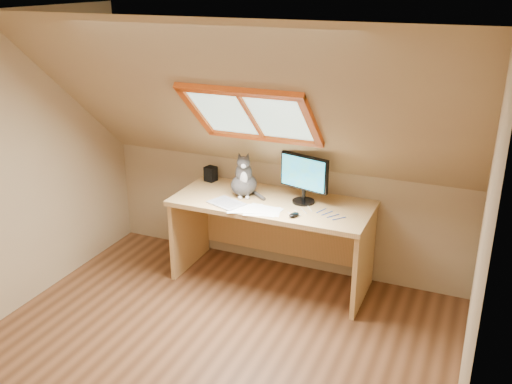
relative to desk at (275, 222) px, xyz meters
The scene contains 10 objects.
ground 1.56m from the desk, 91.76° to the right, with size 3.50×3.50×0.00m, color brown.
room_shell 1.78m from the desk, 91.65° to the right, with size 3.52×3.52×2.41m.
desk is the anchor object (origin of this frame).
monitor 0.55m from the desk, ahead, with size 0.45×0.19×0.42m.
cat 0.48m from the desk, behind, with size 0.31×0.34×0.41m.
desk_speaker 0.81m from the desk, 166.28° to the left, with size 0.10×0.10×0.14m, color black.
graphics_tablet 0.50m from the desk, 139.08° to the right, with size 0.29×0.21×0.01m, color #B2B2B7.
mouse 0.50m from the desk, 48.10° to the right, with size 0.06×0.11×0.03m, color black.
papers 0.41m from the desk, 98.34° to the right, with size 0.35×0.30×0.01m.
cables 0.55m from the desk, 22.72° to the right, with size 0.51×0.26×0.01m.
Camera 1 is at (1.71, -2.90, 2.64)m, focal length 40.00 mm.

